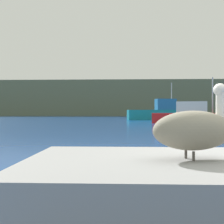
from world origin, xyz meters
The scene contains 5 objects.
hillside_backdrop centered at (0.00, 75.19, 4.80)m, with size 140.00×11.18×9.60m, color #5B664C.
pier_dock centered at (-0.83, -0.48, 0.32)m, with size 3.72×2.16×0.65m, color gray.
pelican centered at (-0.82, -0.47, 0.98)m, with size 1.24×0.72×0.85m.
fishing_boat_teal centered at (3.37, 37.24, 1.10)m, with size 8.21×3.18×5.38m.
fishing_boat_red centered at (5.09, 24.92, 0.83)m, with size 7.57×3.45×4.58m.
Camera 1 is at (-1.61, -3.60, 1.17)m, focal length 45.13 mm.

